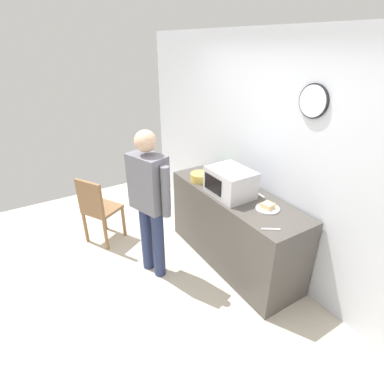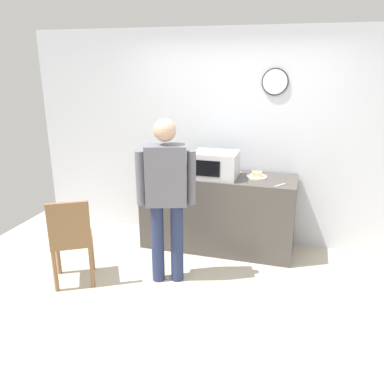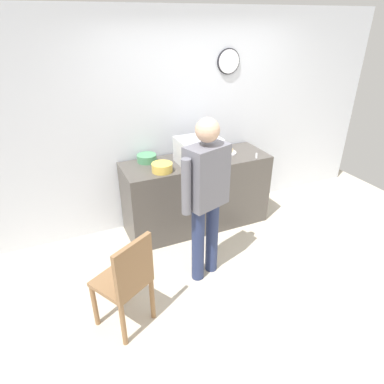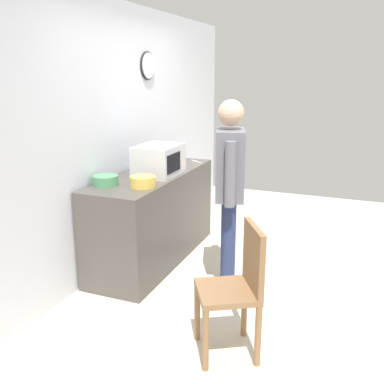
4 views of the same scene
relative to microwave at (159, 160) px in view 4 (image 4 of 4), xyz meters
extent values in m
plane|color=beige|center=(0.17, -1.14, -1.08)|extent=(6.00, 6.00, 0.00)
cube|color=silver|center=(0.17, 0.46, 0.22)|extent=(5.40, 0.10, 2.60)
cylinder|color=white|center=(0.58, 0.40, 0.92)|extent=(0.28, 0.03, 0.28)
cylinder|color=black|center=(0.58, 0.40, 0.92)|extent=(0.30, 0.02, 0.30)
cube|color=#4C4742|center=(0.02, 0.08, -0.61)|extent=(1.83, 0.62, 0.93)
cube|color=silver|center=(0.00, 0.00, 0.00)|extent=(0.50, 0.38, 0.30)
cube|color=black|center=(-0.06, -0.19, 0.00)|extent=(0.30, 0.01, 0.18)
cylinder|color=white|center=(0.46, 0.13, -0.14)|extent=(0.24, 0.24, 0.01)
cube|color=#E1BE7F|center=(0.46, 0.13, -0.11)|extent=(0.13, 0.13, 0.05)
cylinder|color=gold|center=(-0.48, -0.08, -0.10)|extent=(0.24, 0.24, 0.10)
cylinder|color=#4C8E60|center=(-0.56, 0.27, -0.11)|extent=(0.23, 0.23, 0.09)
cube|color=silver|center=(0.75, -0.11, -0.15)|extent=(0.11, 0.15, 0.01)
cube|color=silver|center=(0.18, 0.28, -0.15)|extent=(0.17, 0.03, 0.01)
cylinder|color=navy|center=(-0.21, -0.80, -0.65)|extent=(0.13, 0.13, 0.86)
cylinder|color=navy|center=(-0.40, -0.86, -0.65)|extent=(0.13, 0.13, 0.86)
cube|color=slate|center=(-0.31, -0.83, 0.08)|extent=(0.45, 0.35, 0.60)
cylinder|color=slate|center=(-0.07, -0.76, 0.05)|extent=(0.09, 0.09, 0.54)
cylinder|color=slate|center=(-0.55, -0.91, 0.05)|extent=(0.09, 0.09, 0.54)
sphere|color=#D1A889|center=(-0.31, -0.83, 0.52)|extent=(0.22, 0.22, 0.22)
cylinder|color=olive|center=(-1.18, -0.87, -0.85)|extent=(0.04, 0.04, 0.45)
cylinder|color=olive|center=(-1.49, -1.05, -0.85)|extent=(0.04, 0.04, 0.45)
cylinder|color=olive|center=(-1.00, -1.18, -0.85)|extent=(0.04, 0.04, 0.45)
cylinder|color=olive|center=(-1.31, -1.36, -0.85)|extent=(0.04, 0.04, 0.45)
cube|color=olive|center=(-1.25, -1.12, -0.61)|extent=(0.55, 0.55, 0.04)
cube|color=olive|center=(-1.16, -1.27, -0.36)|extent=(0.37, 0.24, 0.45)
camera|label=1|loc=(2.32, -1.93, 1.39)|focal=28.19mm
camera|label=2|loc=(0.98, -4.30, 1.14)|focal=36.76mm
camera|label=3|loc=(-1.58, -3.35, 1.39)|focal=31.28mm
camera|label=4|loc=(-3.86, -1.91, 0.85)|focal=40.95mm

